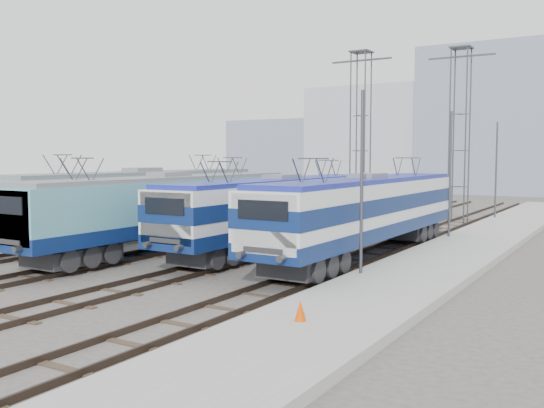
% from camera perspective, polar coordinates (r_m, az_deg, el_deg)
% --- Properties ---
extents(ground, '(160.00, 160.00, 0.00)m').
position_cam_1_polar(ground, '(25.80, -11.48, -5.86)').
color(ground, '#514C47').
extents(platform, '(4.00, 70.00, 0.30)m').
position_cam_1_polar(platform, '(27.86, 16.24, -4.87)').
color(platform, '#9E9E99').
rests_on(platform, ground).
extents(locomotive_far_left, '(2.91, 18.40, 3.46)m').
position_cam_1_polar(locomotive_far_left, '(34.89, -12.31, 0.60)').
color(locomotive_far_left, navy).
rests_on(locomotive_far_left, ground).
extents(locomotive_center_left, '(2.82, 17.81, 3.35)m').
position_cam_1_polar(locomotive_center_left, '(29.73, -9.89, -0.16)').
color(locomotive_center_left, navy).
rests_on(locomotive_center_left, ground).
extents(locomotive_center_right, '(2.72, 17.21, 3.24)m').
position_cam_1_polar(locomotive_center_right, '(29.68, 0.77, -0.13)').
color(locomotive_center_right, navy).
rests_on(locomotive_center_right, ground).
extents(locomotive_far_right, '(2.81, 17.79, 3.34)m').
position_cam_1_polar(locomotive_far_right, '(27.65, 8.81, -0.38)').
color(locomotive_far_right, navy).
rests_on(locomotive_far_right, ground).
extents(catenary_tower_west, '(4.50, 1.20, 12.00)m').
position_cam_1_polar(catenary_tower_west, '(44.15, 8.33, 7.11)').
color(catenary_tower_west, '#3F4247').
rests_on(catenary_tower_west, ground).
extents(catenary_tower_east, '(4.50, 1.20, 12.00)m').
position_cam_1_polar(catenary_tower_east, '(43.97, 17.24, 6.97)').
color(catenary_tower_east, '#3F4247').
rests_on(catenary_tower_east, ground).
extents(mast_front, '(0.12, 0.12, 7.00)m').
position_cam_1_polar(mast_front, '(22.36, 8.43, 1.63)').
color(mast_front, '#3F4247').
rests_on(mast_front, ground).
extents(mast_mid, '(0.12, 0.12, 7.00)m').
position_cam_1_polar(mast_mid, '(33.73, 16.41, 2.45)').
color(mast_mid, '#3F4247').
rests_on(mast_mid, ground).
extents(mast_rear, '(0.12, 0.12, 7.00)m').
position_cam_1_polar(mast_rear, '(45.43, 20.34, 2.84)').
color(mast_rear, '#3F4247').
rests_on(mast_rear, ground).
extents(safety_cone, '(0.30, 0.30, 0.55)m').
position_cam_1_polar(safety_cone, '(16.11, 2.68, -9.99)').
color(safety_cone, '#DE4700').
rests_on(safety_cone, platform).
extents(building_west, '(18.00, 12.00, 14.00)m').
position_cam_1_polar(building_west, '(86.47, 10.19, 6.03)').
color(building_west, '#A5ACB8').
rests_on(building_west, ground).
extents(building_center, '(22.00, 14.00, 18.00)m').
position_cam_1_polar(building_center, '(81.78, 22.14, 7.26)').
color(building_center, gray).
rests_on(building_center, ground).
extents(building_far_west, '(14.00, 10.00, 10.00)m').
position_cam_1_polar(building_far_west, '(93.43, 0.95, 4.75)').
color(building_far_west, gray).
rests_on(building_far_west, ground).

